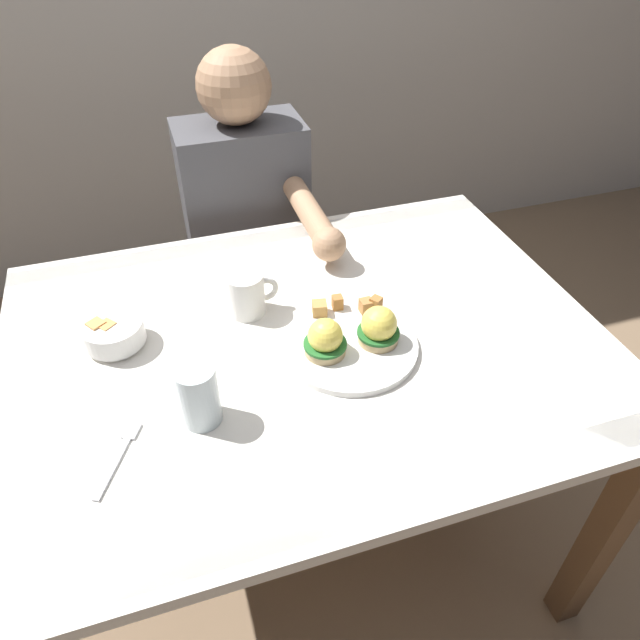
# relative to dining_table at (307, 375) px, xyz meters

# --- Properties ---
(ground_plane) EXTENTS (6.00, 6.00, 0.00)m
(ground_plane) POSITION_rel_dining_table_xyz_m (0.00, 0.00, -0.63)
(ground_plane) COLOR #7F664C
(dining_table) EXTENTS (1.20, 0.90, 0.74)m
(dining_table) POSITION_rel_dining_table_xyz_m (0.00, 0.00, 0.00)
(dining_table) COLOR white
(dining_table) RESTS_ON ground_plane
(eggs_benedict_plate) EXTENTS (0.27, 0.27, 0.09)m
(eggs_benedict_plate) POSITION_rel_dining_table_xyz_m (0.08, -0.06, 0.13)
(eggs_benedict_plate) COLOR white
(eggs_benedict_plate) RESTS_ON dining_table
(fruit_bowl) EXTENTS (0.12, 0.12, 0.06)m
(fruit_bowl) POSITION_rel_dining_table_xyz_m (-0.37, 0.10, 0.14)
(fruit_bowl) COLOR white
(fruit_bowl) RESTS_ON dining_table
(coffee_mug) EXTENTS (0.11, 0.08, 0.09)m
(coffee_mug) POSITION_rel_dining_table_xyz_m (-0.09, 0.12, 0.16)
(coffee_mug) COLOR white
(coffee_mug) RESTS_ON dining_table
(fork) EXTENTS (0.09, 0.15, 0.00)m
(fork) POSITION_rel_dining_table_xyz_m (-0.38, -0.18, 0.11)
(fork) COLOR silver
(fork) RESTS_ON dining_table
(water_glass_near) EXTENTS (0.07, 0.07, 0.12)m
(water_glass_near) POSITION_rel_dining_table_xyz_m (-0.23, -0.15, 0.16)
(water_glass_near) COLOR silver
(water_glass_near) RESTS_ON dining_table
(diner_person) EXTENTS (0.34, 0.54, 1.14)m
(diner_person) POSITION_rel_dining_table_xyz_m (0.01, 0.60, 0.02)
(diner_person) COLOR #33333D
(diner_person) RESTS_ON ground_plane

